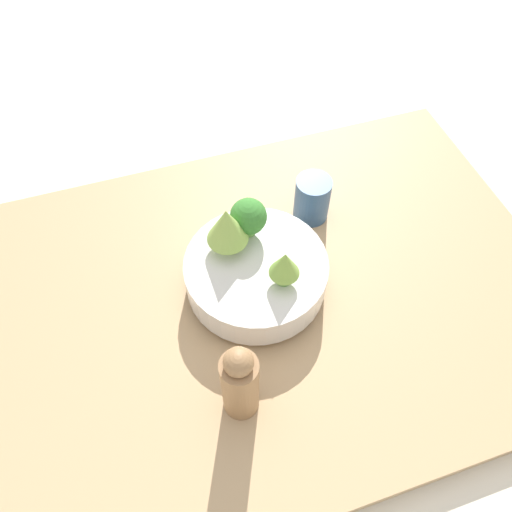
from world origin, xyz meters
name	(u,v)px	position (x,y,z in m)	size (l,w,h in m)	color
ground_plane	(276,301)	(0.00, 0.00, 0.00)	(6.00, 6.00, 0.00)	beige
table	(276,296)	(0.00, 0.00, 0.02)	(1.02, 0.74, 0.04)	tan
bowl	(256,273)	(-0.03, 0.02, 0.08)	(0.25, 0.25, 0.08)	silver
romanesco_piece_near	(285,265)	(0.00, -0.03, 0.16)	(0.05, 0.05, 0.07)	#6BA34C
romanesco_piece_far	(227,226)	(-0.07, 0.07, 0.17)	(0.07, 0.07, 0.10)	#6BA34C
broccoli_floret_back	(248,217)	(-0.02, 0.09, 0.16)	(0.06, 0.06, 0.08)	#7AB256
cup	(312,199)	(0.12, 0.15, 0.09)	(0.07, 0.07, 0.09)	#33567F
pepper_mill	(240,383)	(-0.12, -0.18, 0.12)	(0.06, 0.06, 0.18)	#997047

